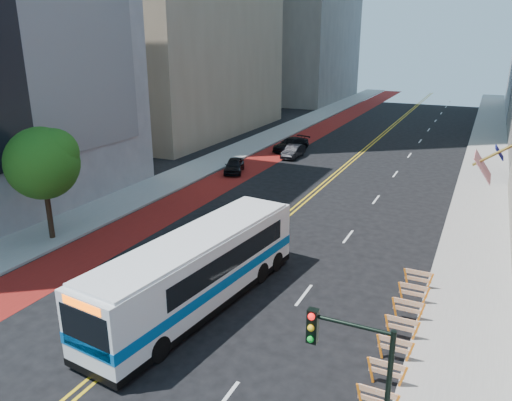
{
  "coord_description": "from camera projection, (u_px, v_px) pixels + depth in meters",
  "views": [
    {
      "loc": [
        11.64,
        -14.08,
        11.77
      ],
      "look_at": [
        1.35,
        8.0,
        3.67
      ],
      "focal_mm": 35.0,
      "sensor_mm": 36.0,
      "label": 1
    }
  ],
  "objects": [
    {
      "name": "street_tree",
      "position": [
        43.0,
        161.0,
        28.64
      ],
      "size": [
        4.2,
        4.2,
        6.7
      ],
      "color": "black",
      "rests_on": "sidewalk_left"
    },
    {
      "name": "car_c",
      "position": [
        291.0,
        144.0,
        53.09
      ],
      "size": [
        3.23,
        5.07,
        1.37
      ],
      "primitive_type": "imported",
      "rotation": [
        0.0,
        0.0,
        -0.3
      ],
      "color": "black",
      "rests_on": "ground"
    },
    {
      "name": "sidewalk_right",
      "position": [
        483.0,
        183.0,
        41.46
      ],
      "size": [
        4.0,
        140.0,
        0.15
      ],
      "primitive_type": "cube",
      "color": "gray",
      "rests_on": "ground"
    },
    {
      "name": "transit_bus",
      "position": [
        199.0,
        269.0,
        22.34
      ],
      "size": [
        4.16,
        12.72,
        3.43
      ],
      "rotation": [
        0.0,
        0.0,
        -0.12
      ],
      "color": "white",
      "rests_on": "ground"
    },
    {
      "name": "traffic_signal",
      "position": [
        353.0,
        372.0,
        12.52
      ],
      "size": [
        2.21,
        0.34,
        5.07
      ],
      "color": "black",
      "rests_on": "sidewalk_right"
    },
    {
      "name": "lane_dashes",
      "position": [
        409.0,
        155.0,
        51.25
      ],
      "size": [
        0.14,
        98.2,
        0.01
      ],
      "color": "silver",
      "rests_on": "ground"
    },
    {
      "name": "center_line_inner",
      "position": [
        341.0,
        168.0,
        46.37
      ],
      "size": [
        0.14,
        140.0,
        0.01
      ],
      "primitive_type": "cube",
      "color": "gold",
      "rests_on": "ground"
    },
    {
      "name": "car_b",
      "position": [
        293.0,
        151.0,
        50.16
      ],
      "size": [
        1.39,
        3.89,
        1.28
      ],
      "primitive_type": "imported",
      "rotation": [
        0.0,
        0.0,
        0.01
      ],
      "color": "black",
      "rests_on": "ground"
    },
    {
      "name": "ground",
      "position": [
        144.0,
        336.0,
        20.49
      ],
      "size": [
        160.0,
        160.0,
        0.0
      ],
      "primitive_type": "plane",
      "color": "black",
      "rests_on": "ground"
    },
    {
      "name": "sidewalk_left",
      "position": [
        229.0,
        155.0,
        51.08
      ],
      "size": [
        4.0,
        140.0,
        0.15
      ],
      "primitive_type": "cube",
      "color": "gray",
      "rests_on": "ground"
    },
    {
      "name": "center_line_outer",
      "position": [
        345.0,
        168.0,
        46.22
      ],
      "size": [
        0.14,
        140.0,
        0.01
      ],
      "primitive_type": "cube",
      "color": "gold",
      "rests_on": "ground"
    },
    {
      "name": "bus_lane_paint",
      "position": [
        263.0,
        159.0,
        49.54
      ],
      "size": [
        3.6,
        140.0,
        0.01
      ],
      "primitive_type": "cube",
      "color": "maroon",
      "rests_on": "ground"
    },
    {
      "name": "car_a",
      "position": [
        234.0,
        166.0,
        44.67
      ],
      "size": [
        2.68,
        4.09,
        1.3
      ],
      "primitive_type": "imported",
      "rotation": [
        0.0,
        0.0,
        0.33
      ],
      "color": "black",
      "rests_on": "ground"
    },
    {
      "name": "construction_barriers",
      "position": [
        398.0,
        335.0,
        19.38
      ],
      "size": [
        1.42,
        10.91,
        1.0
      ],
      "color": "orange",
      "rests_on": "ground"
    }
  ]
}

